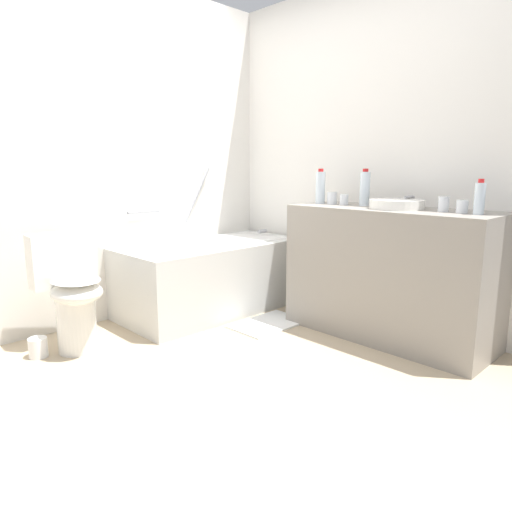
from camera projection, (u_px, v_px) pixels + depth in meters
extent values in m
plane|color=tan|center=(204.00, 372.00, 2.57)|extent=(4.07, 4.07, 0.00)
cube|color=silver|center=(89.00, 153.00, 3.24)|extent=(3.47, 0.10, 2.49)
cube|color=silver|center=(368.00, 154.00, 3.42)|extent=(0.10, 2.88, 2.49)
cube|color=silver|center=(212.00, 277.00, 3.67)|extent=(1.47, 0.72, 0.55)
cube|color=white|center=(212.00, 248.00, 3.63)|extent=(1.21, 0.51, 0.09)
cylinder|color=#A0A0A5|center=(262.00, 231.00, 4.01)|extent=(0.09, 0.03, 0.03)
cylinder|color=#A0A0A5|center=(196.00, 196.00, 3.85)|extent=(0.29, 0.03, 0.48)
cylinder|color=#A0A0A5|center=(143.00, 212.00, 3.52)|extent=(0.27, 0.03, 0.03)
cylinder|color=white|center=(77.00, 321.00, 2.84)|extent=(0.24, 0.24, 0.39)
ellipsoid|color=white|center=(77.00, 292.00, 2.77)|extent=(0.32, 0.38, 0.13)
ellipsoid|color=white|center=(76.00, 280.00, 2.76)|extent=(0.30, 0.36, 0.02)
cube|color=white|center=(62.00, 260.00, 2.91)|extent=(0.40, 0.18, 0.34)
cylinder|color=silver|center=(60.00, 232.00, 2.87)|extent=(0.03, 0.03, 0.01)
cube|color=gray|center=(389.00, 273.00, 3.06)|extent=(0.55, 1.36, 0.88)
cylinder|color=white|center=(397.00, 204.00, 2.93)|extent=(0.35, 0.35, 0.06)
cylinder|color=#A3A3A8|center=(412.00, 202.00, 3.08)|extent=(0.02, 0.02, 0.07)
cylinder|color=#A3A3A8|center=(409.00, 197.00, 3.04)|extent=(0.10, 0.02, 0.02)
cylinder|color=#A3A3A8|center=(421.00, 205.00, 3.04)|extent=(0.03, 0.03, 0.04)
cylinder|color=#A3A3A8|center=(404.00, 204.00, 3.12)|extent=(0.03, 0.03, 0.04)
cylinder|color=silver|center=(480.00, 199.00, 2.55)|extent=(0.06, 0.06, 0.18)
cylinder|color=red|center=(481.00, 181.00, 2.54)|extent=(0.03, 0.03, 0.02)
cylinder|color=silver|center=(365.00, 189.00, 3.17)|extent=(0.07, 0.07, 0.23)
cylinder|color=red|center=(366.00, 170.00, 3.14)|extent=(0.04, 0.04, 0.02)
cylinder|color=silver|center=(320.00, 188.00, 3.35)|extent=(0.07, 0.07, 0.23)
cylinder|color=red|center=(321.00, 170.00, 3.33)|extent=(0.04, 0.04, 0.02)
cylinder|color=white|center=(444.00, 204.00, 2.73)|extent=(0.06, 0.06, 0.09)
cylinder|color=white|center=(462.00, 207.00, 2.65)|extent=(0.07, 0.07, 0.08)
cylinder|color=white|center=(344.00, 200.00, 3.23)|extent=(0.06, 0.06, 0.08)
cylinder|color=white|center=(332.00, 198.00, 3.31)|extent=(0.07, 0.07, 0.09)
cube|color=white|center=(268.00, 323.00, 3.36)|extent=(0.55, 0.35, 0.01)
cylinder|color=white|center=(38.00, 348.00, 2.77)|extent=(0.11, 0.11, 0.12)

